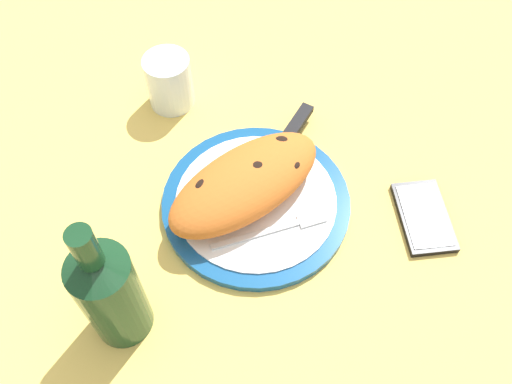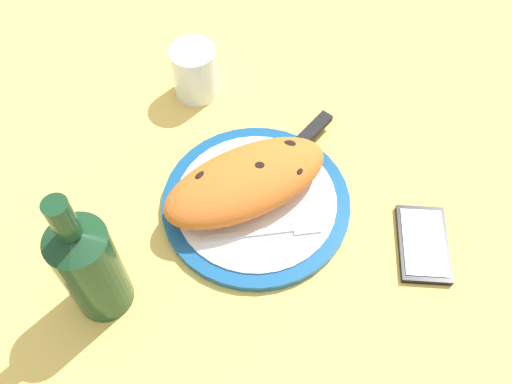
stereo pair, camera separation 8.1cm
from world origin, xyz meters
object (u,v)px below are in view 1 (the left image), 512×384
(knife, at_px, (286,140))
(wine_bottle, at_px, (110,292))
(plate, at_px, (256,202))
(fork, at_px, (280,228))
(calzone, at_px, (245,183))
(smartphone, at_px, (424,217))
(water_glass, at_px, (170,84))

(knife, bearing_deg, wine_bottle, -152.09)
(plate, xyz_separation_m, fork, (0.01, -0.06, 0.01))
(plate, bearing_deg, calzone, 132.81)
(knife, height_order, smartphone, knife)
(fork, relative_size, water_glass, 1.85)
(fork, height_order, smartphone, fork)
(calzone, relative_size, wine_bottle, 1.15)
(smartphone, bearing_deg, plate, 150.06)
(smartphone, relative_size, water_glass, 1.47)
(fork, xyz_separation_m, wine_bottle, (-0.24, -0.03, 0.08))
(calzone, xyz_separation_m, fork, (0.02, -0.07, -0.03))
(calzone, height_order, smartphone, calzone)
(fork, xyz_separation_m, water_glass, (-0.05, 0.31, 0.02))
(calzone, relative_size, fork, 1.59)
(calzone, distance_m, knife, 0.12)
(calzone, distance_m, fork, 0.08)
(calzone, xyz_separation_m, smartphone, (0.23, -0.14, -0.04))
(calzone, height_order, knife, calzone)
(wine_bottle, bearing_deg, plate, 21.51)
(smartphone, bearing_deg, knife, 122.41)
(fork, height_order, knife, knife)
(water_glass, bearing_deg, plate, -80.40)
(calzone, bearing_deg, plate, -47.19)
(water_glass, relative_size, wine_bottle, 0.39)
(fork, bearing_deg, wine_bottle, -172.27)
(fork, distance_m, water_glass, 0.31)
(smartphone, distance_m, wine_bottle, 0.46)
(water_glass, height_order, wine_bottle, wine_bottle)
(plate, relative_size, water_glass, 3.02)
(water_glass, bearing_deg, calzone, -82.61)
(plate, distance_m, calzone, 0.05)
(plate, bearing_deg, water_glass, 99.60)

